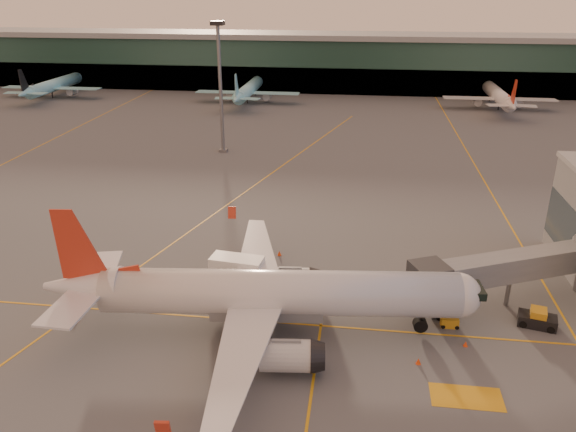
# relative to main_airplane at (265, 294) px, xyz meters

# --- Properties ---
(ground) EXTENTS (600.00, 600.00, 0.00)m
(ground) POSITION_rel_main_airplane_xyz_m (0.45, -3.41, -4.19)
(ground) COLOR #4C4F54
(ground) RESTS_ON ground
(taxi_markings) EXTENTS (100.12, 173.00, 0.01)m
(taxi_markings) POSITION_rel_main_airplane_xyz_m (-6.87, 41.08, -4.19)
(taxi_markings) COLOR orange
(taxi_markings) RESTS_ON ground
(terminal) EXTENTS (400.00, 20.00, 17.60)m
(terminal) POSITION_rel_main_airplane_xyz_m (0.45, 138.39, 4.57)
(terminal) COLOR #19382D
(terminal) RESTS_ON ground
(mast_west_near) EXTENTS (2.40, 2.40, 25.60)m
(mast_west_near) POSITION_rel_main_airplane_xyz_m (-19.55, 62.59, 10.67)
(mast_west_near) COLOR slate
(mast_west_near) RESTS_ON ground
(distant_aircraft_row) EXTENTS (225.00, 34.00, 13.00)m
(distant_aircraft_row) POSITION_rel_main_airplane_xyz_m (-53.30, 114.59, -4.19)
(distant_aircraft_row) COLOR #8AD8E7
(distant_aircraft_row) RESTS_ON ground
(main_airplane) EXTENTS (42.79, 38.65, 12.91)m
(main_airplane) POSITION_rel_main_airplane_xyz_m (0.00, 0.00, 0.00)
(main_airplane) COLOR silver
(main_airplane) RESTS_ON ground
(jet_bridge) EXTENTS (22.86, 12.59, 6.23)m
(jet_bridge) POSITION_rel_main_airplane_xyz_m (26.31, 8.90, 0.17)
(jet_bridge) COLOR slate
(jet_bridge) RESTS_ON ground
(catering_truck) EXTENTS (6.03, 3.26, 4.47)m
(catering_truck) POSITION_rel_main_airplane_xyz_m (-4.23, 6.82, -1.65)
(catering_truck) COLOR #AC3518
(catering_truck) RESTS_ON ground
(gpu_cart) EXTENTS (1.82, 1.11, 1.03)m
(gpu_cart) POSITION_rel_main_airplane_xyz_m (18.37, 3.17, -3.69)
(gpu_cart) COLOR orange
(gpu_cart) RESTS_ON ground
(pushback_tug) EXTENTS (4.04, 2.79, 1.89)m
(pushback_tug) POSITION_rel_main_airplane_xyz_m (27.19, 4.49, -3.43)
(pushback_tug) COLOR black
(pushback_tug) RESTS_ON ground
(cone_nose) EXTENTS (0.43, 0.43, 0.55)m
(cone_nose) POSITION_rel_main_airplane_xyz_m (19.49, -0.03, -3.93)
(cone_nose) COLOR #F2420C
(cone_nose) RESTS_ON ground
(cone_tail) EXTENTS (0.38, 0.38, 0.48)m
(cone_tail) POSITION_rel_main_airplane_xyz_m (-19.52, -1.05, -3.96)
(cone_tail) COLOR #F2420C
(cone_tail) RESTS_ON ground
(cone_wing_left) EXTENTS (0.49, 0.49, 0.62)m
(cone_wing_left) POSITION_rel_main_airplane_xyz_m (-1.07, 16.85, -3.90)
(cone_wing_left) COLOR #F2420C
(cone_wing_left) RESTS_ON ground
(cone_fwd) EXTENTS (0.46, 0.46, 0.59)m
(cone_fwd) POSITION_rel_main_airplane_xyz_m (14.78, -3.38, -3.91)
(cone_fwd) COLOR #F2420C
(cone_fwd) RESTS_ON ground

